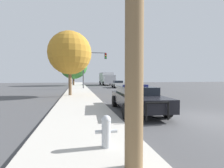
# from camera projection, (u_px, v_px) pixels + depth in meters

# --- Properties ---
(ground_plane) EXTENTS (110.00, 110.00, 0.00)m
(ground_plane) POSITION_uv_depth(u_px,v_px,m) (202.00, 119.00, 7.54)
(ground_plane) COLOR #474749
(sidewalk_left) EXTENTS (3.00, 110.00, 0.13)m
(sidewalk_left) POSITION_uv_depth(u_px,v_px,m) (83.00, 123.00, 6.53)
(sidewalk_left) COLOR #BCB7AD
(sidewalk_left) RESTS_ON ground_plane
(police_car) EXTENTS (2.35, 5.46, 1.39)m
(police_car) POSITION_uv_depth(u_px,v_px,m) (136.00, 98.00, 9.24)
(police_car) COLOR black
(police_car) RESTS_ON ground_plane
(fire_hydrant) EXTENTS (0.52, 0.23, 0.76)m
(fire_hydrant) POSITION_uv_depth(u_px,v_px,m) (106.00, 130.00, 4.13)
(fire_hydrant) COLOR #B7BCC1
(fire_hydrant) RESTS_ON sidewalk_left
(traffic_light) EXTENTS (3.67, 0.35, 5.59)m
(traffic_light) POSITION_uv_depth(u_px,v_px,m) (92.00, 63.00, 26.68)
(traffic_light) COLOR #424247
(traffic_light) RESTS_ON sidewalk_left
(car_background_oncoming) EXTENTS (2.10, 4.32, 1.23)m
(car_background_oncoming) POSITION_uv_depth(u_px,v_px,m) (118.00, 84.00, 30.41)
(car_background_oncoming) COLOR silver
(car_background_oncoming) RESTS_ON ground_plane
(box_truck) EXTENTS (2.79, 7.90, 2.91)m
(box_truck) POSITION_uv_depth(u_px,v_px,m) (107.00, 78.00, 40.63)
(box_truck) COLOR #B7B7BC
(box_truck) RESTS_ON ground_plane
(tree_sidewalk_near) EXTENTS (4.01, 4.01, 5.94)m
(tree_sidewalk_near) POSITION_uv_depth(u_px,v_px,m) (70.00, 53.00, 16.17)
(tree_sidewalk_near) COLOR brown
(tree_sidewalk_near) RESTS_ON sidewalk_left
(tree_sidewalk_far) EXTENTS (6.05, 6.05, 7.36)m
(tree_sidewalk_far) POSITION_uv_depth(u_px,v_px,m) (73.00, 65.00, 37.67)
(tree_sidewalk_far) COLOR brown
(tree_sidewalk_far) RESTS_ON sidewalk_left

